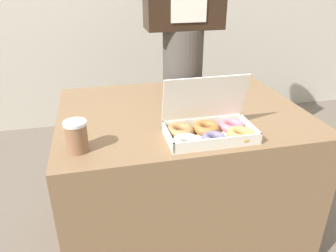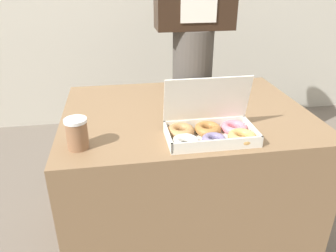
# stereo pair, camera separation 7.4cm
# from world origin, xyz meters

# --- Properties ---
(ground_plane) EXTENTS (14.00, 14.00, 0.00)m
(ground_plane) POSITION_xyz_m (0.00, 0.00, 0.00)
(ground_plane) COLOR #665B51
(table) EXTENTS (1.13, 0.85, 0.70)m
(table) POSITION_xyz_m (0.00, 0.00, 0.35)
(table) COLOR brown
(table) RESTS_ON ground_plane
(donut_box) EXTENTS (0.36, 0.22, 0.23)m
(donut_box) POSITION_xyz_m (0.04, -0.28, 0.74)
(donut_box) COLOR silver
(donut_box) RESTS_ON table
(coffee_cup) EXTENTS (0.08, 0.08, 0.12)m
(coffee_cup) POSITION_xyz_m (-0.46, -0.28, 0.76)
(coffee_cup) COLOR #8C6042
(coffee_cup) RESTS_ON table
(person_customer) EXTENTS (0.46, 0.25, 1.84)m
(person_customer) POSITION_xyz_m (0.17, 0.59, 1.00)
(person_customer) COLOR #4C4742
(person_customer) RESTS_ON ground_plane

